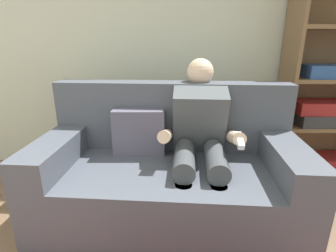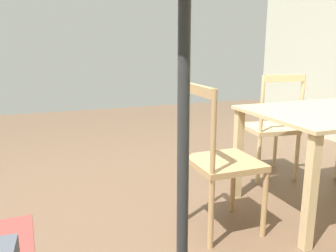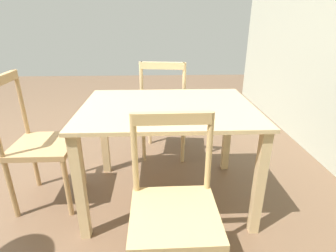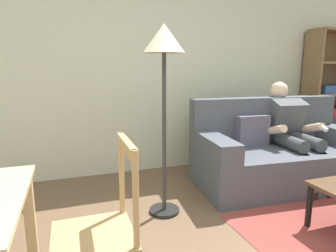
% 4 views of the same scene
% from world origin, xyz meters
% --- Properties ---
extents(wall_back, '(6.81, 0.12, 2.72)m').
position_xyz_m(wall_back, '(0.00, 2.62, 1.36)').
color(wall_back, beige).
rests_on(wall_back, ground_plane).
extents(couch, '(1.93, 1.04, 0.99)m').
position_xyz_m(couch, '(1.22, 1.64, 0.35)').
color(couch, '#474C56').
rests_on(couch, ground_plane).
extents(person_lounging, '(0.61, 0.98, 1.17)m').
position_xyz_m(person_lounging, '(1.45, 1.67, 0.61)').
color(person_lounging, '#4C5156').
rests_on(person_lounging, ground_plane).
extents(bookshelf, '(0.92, 0.36, 1.89)m').
position_xyz_m(bookshelf, '(2.81, 2.38, 0.79)').
color(bookshelf, brown).
rests_on(bookshelf, ground_plane).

